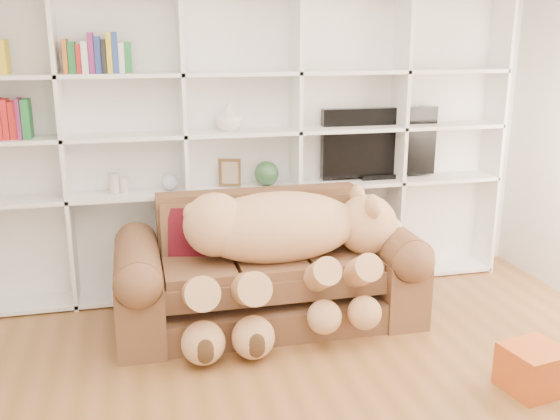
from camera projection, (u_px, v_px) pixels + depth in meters
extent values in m
cube|color=silver|center=(236.00, 123.00, 5.02)|extent=(5.00, 0.02, 2.70)
cube|color=white|center=(238.00, 142.00, 5.02)|extent=(4.40, 0.03, 2.40)
cube|color=white|center=(64.00, 152.00, 4.58)|extent=(0.03, 0.35, 2.40)
cube|color=white|center=(184.00, 147.00, 4.78)|extent=(0.03, 0.35, 2.40)
cube|color=white|center=(295.00, 143.00, 4.97)|extent=(0.03, 0.35, 2.40)
cube|color=white|center=(398.00, 139.00, 5.17)|extent=(0.03, 0.35, 2.40)
cube|color=white|center=(493.00, 135.00, 5.37)|extent=(0.03, 0.35, 2.40)
cube|color=white|center=(243.00, 284.00, 5.19)|extent=(4.40, 0.35, 0.03)
cube|color=white|center=(242.00, 188.00, 4.97)|extent=(4.40, 0.35, 0.03)
cube|color=white|center=(241.00, 132.00, 4.85)|extent=(4.40, 0.35, 0.03)
cube|color=white|center=(240.00, 73.00, 4.73)|extent=(4.40, 0.35, 0.03)
cube|color=brown|center=(269.00, 307.00, 4.57)|extent=(2.05, 0.83, 0.22)
cube|color=brown|center=(269.00, 267.00, 4.46)|extent=(1.53, 0.68, 0.29)
cube|color=brown|center=(258.00, 224.00, 4.77)|extent=(1.53, 0.20, 0.54)
cube|color=brown|center=(140.00, 298.00, 4.32)|extent=(0.31, 0.93, 0.54)
cube|color=brown|center=(387.00, 276.00, 4.73)|extent=(0.31, 0.93, 0.54)
cylinder|color=brown|center=(137.00, 262.00, 4.25)|extent=(0.31, 0.88, 0.31)
cylinder|color=brown|center=(389.00, 242.00, 4.66)|extent=(0.31, 0.88, 0.31)
ellipsoid|color=tan|center=(278.00, 227.00, 4.37)|extent=(1.16, 0.56, 0.50)
sphere|color=tan|center=(215.00, 225.00, 4.25)|extent=(0.44, 0.44, 0.44)
sphere|color=tan|center=(367.00, 225.00, 4.52)|extent=(0.44, 0.44, 0.44)
sphere|color=#CDBD87|center=(388.00, 231.00, 4.58)|extent=(0.22, 0.22, 0.22)
sphere|color=#402B17|center=(399.00, 232.00, 4.60)|extent=(0.07, 0.07, 0.07)
ellipsoid|color=tan|center=(373.00, 207.00, 4.32)|extent=(0.10, 0.17, 0.17)
ellipsoid|color=tan|center=(357.00, 196.00, 4.62)|extent=(0.10, 0.17, 0.17)
sphere|color=tan|center=(194.00, 213.00, 4.20)|extent=(0.15, 0.15, 0.15)
cylinder|color=tan|center=(318.00, 277.00, 4.19)|extent=(0.19, 0.53, 0.39)
cylinder|color=tan|center=(357.00, 273.00, 4.25)|extent=(0.19, 0.53, 0.39)
cylinder|color=tan|center=(199.00, 293.00, 4.02)|extent=(0.22, 0.62, 0.45)
cylinder|color=tan|center=(247.00, 289.00, 4.09)|extent=(0.22, 0.62, 0.45)
sphere|color=tan|center=(325.00, 318.00, 4.09)|extent=(0.23, 0.23, 0.23)
sphere|color=tan|center=(365.00, 313.00, 4.15)|extent=(0.23, 0.23, 0.23)
sphere|color=tan|center=(203.00, 342.00, 3.93)|extent=(0.28, 0.28, 0.28)
sphere|color=tan|center=(253.00, 337.00, 4.00)|extent=(0.28, 0.28, 0.28)
cube|color=#5A0F12|center=(195.00, 234.00, 4.49)|extent=(0.41, 0.29, 0.39)
cube|color=#BF4F19|center=(534.00, 369.00, 3.67)|extent=(0.38, 0.37, 0.27)
cube|color=black|center=(379.00, 142.00, 5.19)|extent=(1.00, 0.08, 0.57)
cube|color=black|center=(378.00, 175.00, 5.27)|extent=(0.33, 0.18, 0.04)
cube|color=brown|center=(230.00, 172.00, 4.91)|extent=(0.17, 0.08, 0.22)
sphere|color=#2E5932|center=(267.00, 173.00, 4.98)|extent=(0.20, 0.20, 0.20)
cylinder|color=beige|center=(114.00, 184.00, 4.72)|extent=(0.10, 0.10, 0.16)
cylinder|color=beige|center=(124.00, 185.00, 4.74)|extent=(0.10, 0.10, 0.13)
sphere|color=silver|center=(170.00, 182.00, 4.82)|extent=(0.12, 0.12, 0.12)
imported|color=silver|center=(228.00, 117.00, 4.79)|extent=(0.23, 0.23, 0.21)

